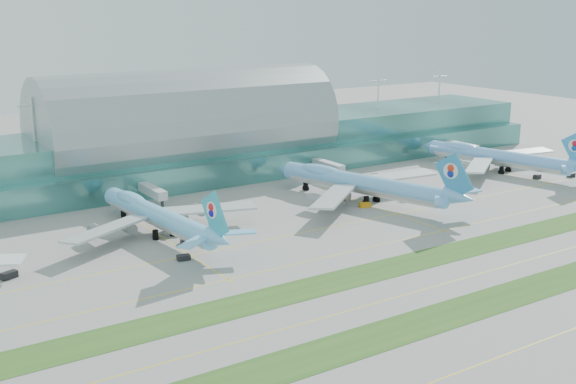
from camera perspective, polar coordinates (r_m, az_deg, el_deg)
ground at (r=194.10m, az=8.95°, el=-5.99°), size 700.00×700.00×0.00m
terminal at (r=295.07m, az=-7.87°, el=3.99°), size 340.00×69.10×36.00m
grass_strip_near at (r=175.92m, az=15.10°, el=-8.53°), size 420.00×12.00×0.08m
grass_strip_far at (r=195.47m, az=8.56°, el=-5.81°), size 420.00×12.00×0.08m
taxiline_a at (r=164.66m, az=20.34°, el=-10.61°), size 420.00×0.35×0.01m
taxiline_b at (r=184.71m, az=11.87°, el=-7.21°), size 420.00×0.35×0.01m
taxiline_c at (r=206.93m, az=5.62°, el=-4.57°), size 420.00×0.35×0.01m
taxiline_d at (r=223.59m, az=2.10°, el=-3.04°), size 420.00×0.35×0.01m
airliner_b at (r=221.49m, az=-10.35°, el=-1.76°), size 64.42×73.48×20.22m
airliner_c at (r=255.86m, az=5.77°, el=0.76°), size 68.42×79.30×22.32m
airliner_d at (r=314.14m, az=16.12°, el=2.75°), size 65.26×75.21×20.92m
gse_b at (r=198.00m, az=-21.18°, el=-6.14°), size 4.61×3.30×1.80m
gse_c at (r=199.68m, az=-8.25°, el=-5.15°), size 3.83×2.71×1.47m
gse_d at (r=213.21m, az=-8.01°, el=-3.86°), size 4.15×3.01×1.42m
gse_e at (r=250.06m, az=6.10°, el=-1.02°), size 4.42×3.20×1.56m
gse_f at (r=260.46m, az=9.37°, el=-0.49°), size 4.39×3.05×1.72m
gse_g at (r=306.48m, az=19.08°, el=1.15°), size 3.99×2.10×1.62m
gse_h at (r=314.20m, az=21.47°, el=1.26°), size 3.29×1.94×1.65m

